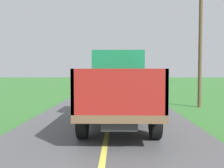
% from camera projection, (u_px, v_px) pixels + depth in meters
% --- Properties ---
extents(banana_truck_near, '(2.38, 5.82, 2.80)m').
position_uv_depth(banana_truck_near, '(118.00, 86.00, 9.32)').
color(banana_truck_near, '#2D2D30').
rests_on(banana_truck_near, road_surface).
extents(utility_pole_roadside, '(2.11, 0.20, 6.72)m').
position_uv_depth(utility_pole_roadside, '(200.00, 43.00, 13.61)').
color(utility_pole_roadside, brown).
rests_on(utility_pole_roadside, ground).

